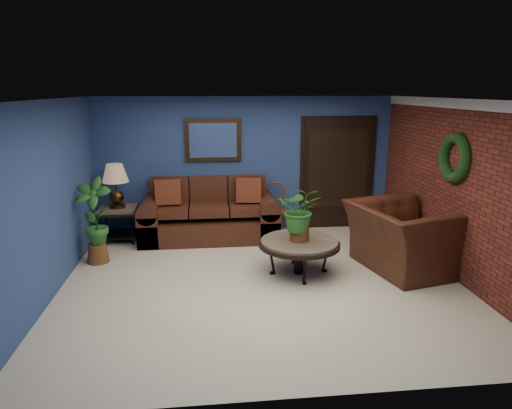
{
  "coord_description": "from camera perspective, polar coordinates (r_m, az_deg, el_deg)",
  "views": [
    {
      "loc": [
        -0.73,
        -5.89,
        2.63
      ],
      "look_at": [
        -0.02,
        0.55,
        0.98
      ],
      "focal_mm": 32.0,
      "sensor_mm": 36.0,
      "label": 1
    }
  ],
  "objects": [
    {
      "name": "floor_plant",
      "position": [
        7.89,
        17.03,
        -2.67
      ],
      "size": [
        0.42,
        0.37,
        0.8
      ],
      "color": "#5C2F17",
      "rests_on": "ground"
    },
    {
      "name": "side_chair",
      "position": [
        8.37,
        2.38,
        -0.11
      ],
      "size": [
        0.44,
        0.44,
        0.98
      ],
      "rotation": [
        0.0,
        0.0,
        -0.05
      ],
      "color": "brown",
      "rests_on": "ground"
    },
    {
      "name": "floor",
      "position": [
        6.49,
        0.75,
        -9.62
      ],
      "size": [
        5.5,
        5.5,
        0.0
      ],
      "primitive_type": "plane",
      "color": "beige",
      "rests_on": "ground"
    },
    {
      "name": "ceiling",
      "position": [
        5.93,
        0.83,
        13.03
      ],
      "size": [
        5.5,
        5.0,
        0.02
      ],
      "primitive_type": "cube",
      "color": "silver",
      "rests_on": "wall_back"
    },
    {
      "name": "armchair",
      "position": [
        7.12,
        17.99,
        -3.96
      ],
      "size": [
        1.62,
        1.76,
        0.97
      ],
      "primitive_type": "imported",
      "rotation": [
        0.0,
        0.0,
        1.8
      ],
      "color": "#482214",
      "rests_on": "ground"
    },
    {
      "name": "end_table",
      "position": [
        8.38,
        -16.84,
        -1.31
      ],
      "size": [
        0.67,
        0.67,
        0.61
      ],
      "color": "#4B4642",
      "rests_on": "ground"
    },
    {
      "name": "wall_right_brick",
      "position": [
        6.98,
        23.82,
        1.65
      ],
      "size": [
        0.04,
        5.0,
        2.5
      ],
      "primitive_type": "cube",
      "color": "maroon",
      "rests_on": "ground"
    },
    {
      "name": "coffee_plant",
      "position": [
        6.5,
        5.53,
        -0.8
      ],
      "size": [
        0.7,
        0.64,
        0.8
      ],
      "color": "#5C2F17",
      "rests_on": "coffee_table"
    },
    {
      "name": "table_lamp",
      "position": [
        8.24,
        -17.15,
        2.87
      ],
      "size": [
        0.45,
        0.45,
        0.74
      ],
      "color": "#3E2812",
      "rests_on": "end_table"
    },
    {
      "name": "wall_back",
      "position": [
        8.53,
        -1.28,
        4.98
      ],
      "size": [
        5.5,
        0.04,
        2.5
      ],
      "primitive_type": "cube",
      "color": "navy",
      "rests_on": "ground"
    },
    {
      "name": "crown_molding",
      "position": [
        6.83,
        24.61,
        11.34
      ],
      "size": [
        0.03,
        5.0,
        0.14
      ],
      "primitive_type": "cube",
      "color": "white",
      "rests_on": "wall_right_brick"
    },
    {
      "name": "wall_mirror",
      "position": [
        8.4,
        -5.39,
        8.01
      ],
      "size": [
        1.02,
        0.06,
        0.77
      ],
      "primitive_type": "cube",
      "color": "#3E2812",
      "rests_on": "wall_back"
    },
    {
      "name": "coffee_table",
      "position": [
        6.65,
        5.43,
        -4.95
      ],
      "size": [
        1.18,
        1.18,
        0.51
      ],
      "rotation": [
        0.0,
        0.0,
        -0.22
      ],
      "color": "#4B4642",
      "rests_on": "ground"
    },
    {
      "name": "sofa",
      "position": [
        8.3,
        -5.85,
        -1.68
      ],
      "size": [
        2.43,
        1.05,
        1.09
      ],
      "color": "#482214",
      "rests_on": "ground"
    },
    {
      "name": "tall_plant",
      "position": [
        7.38,
        -19.51,
        -1.6
      ],
      "size": [
        0.67,
        0.56,
        1.34
      ],
      "color": "brown",
      "rests_on": "ground"
    },
    {
      "name": "wreath",
      "position": [
        6.92,
        23.56,
        5.37
      ],
      "size": [
        0.16,
        0.72,
        0.72
      ],
      "primitive_type": "torus",
      "rotation": [
        0.0,
        1.57,
        0.0
      ],
      "color": "black",
      "rests_on": "wall_right_brick"
    },
    {
      "name": "wall_left",
      "position": [
        6.38,
        -24.56,
        0.47
      ],
      "size": [
        0.04,
        5.0,
        2.5
      ],
      "primitive_type": "cube",
      "color": "navy",
      "rests_on": "ground"
    },
    {
      "name": "closet_door",
      "position": [
        8.86,
        10.12,
        3.8
      ],
      "size": [
        1.44,
        0.06,
        2.18
      ],
      "primitive_type": "cube",
      "color": "black",
      "rests_on": "wall_back"
    }
  ]
}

